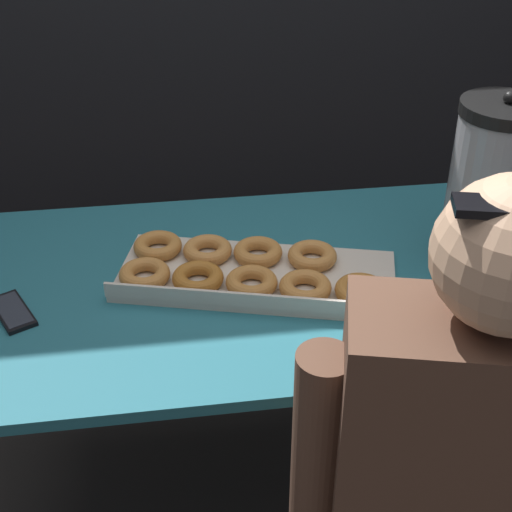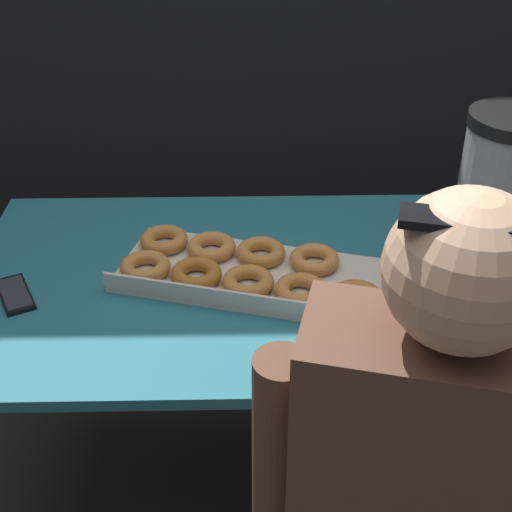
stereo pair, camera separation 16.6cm
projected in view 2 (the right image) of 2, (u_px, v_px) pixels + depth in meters
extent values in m
plane|color=#2D2B28|center=(256.00, 482.00, 2.09)|extent=(12.00, 12.00, 0.00)
cube|color=#236675|center=(256.00, 282.00, 1.70)|extent=(1.38, 0.81, 0.03)
cylinder|color=#ADADB2|center=(45.00, 315.00, 2.19)|extent=(0.03, 0.03, 0.70)
cylinder|color=#ADADB2|center=(460.00, 309.00, 2.21)|extent=(0.03, 0.03, 0.70)
cube|color=beige|center=(255.00, 276.00, 1.68)|extent=(0.70, 0.44, 0.02)
cube|color=beige|center=(241.00, 299.00, 1.56)|extent=(0.63, 0.18, 0.04)
torus|color=#C17F3C|center=(145.00, 266.00, 1.67)|extent=(0.17, 0.17, 0.03)
torus|color=#AB6926|center=(196.00, 274.00, 1.65)|extent=(0.13, 0.13, 0.03)
torus|color=#BF7C3A|center=(248.00, 282.00, 1.62)|extent=(0.13, 0.13, 0.03)
torus|color=#C17F3D|center=(301.00, 290.00, 1.59)|extent=(0.16, 0.16, 0.03)
torus|color=#B47230|center=(356.00, 298.00, 1.57)|extent=(0.16, 0.16, 0.03)
torus|color=#BE7B39|center=(164.00, 240.00, 1.77)|extent=(0.17, 0.17, 0.03)
torus|color=#C58341|center=(212.00, 247.00, 1.74)|extent=(0.16, 0.16, 0.03)
torus|color=#C07E3C|center=(261.00, 252.00, 1.72)|extent=(0.17, 0.17, 0.03)
torus|color=#C48240|center=(314.00, 260.00, 1.70)|extent=(0.17, 0.17, 0.03)
cylinder|color=#939399|center=(499.00, 208.00, 1.58)|extent=(0.20, 0.20, 0.39)
cylinder|color=black|center=(503.00, 281.00, 1.56)|extent=(0.02, 0.05, 0.02)
cube|color=black|center=(15.00, 294.00, 1.63)|extent=(0.12, 0.16, 0.01)
cube|color=#2D333D|center=(15.00, 292.00, 1.62)|extent=(0.11, 0.14, 0.00)
cube|color=brown|center=(426.00, 480.00, 1.16)|extent=(0.46, 0.29, 0.60)
sphere|color=tan|center=(467.00, 271.00, 0.93)|extent=(0.23, 0.23, 0.23)
cube|color=black|center=(479.00, 223.00, 0.86)|extent=(0.20, 0.10, 0.01)
cylinder|color=brown|center=(279.00, 466.00, 1.22)|extent=(0.09, 0.09, 0.48)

